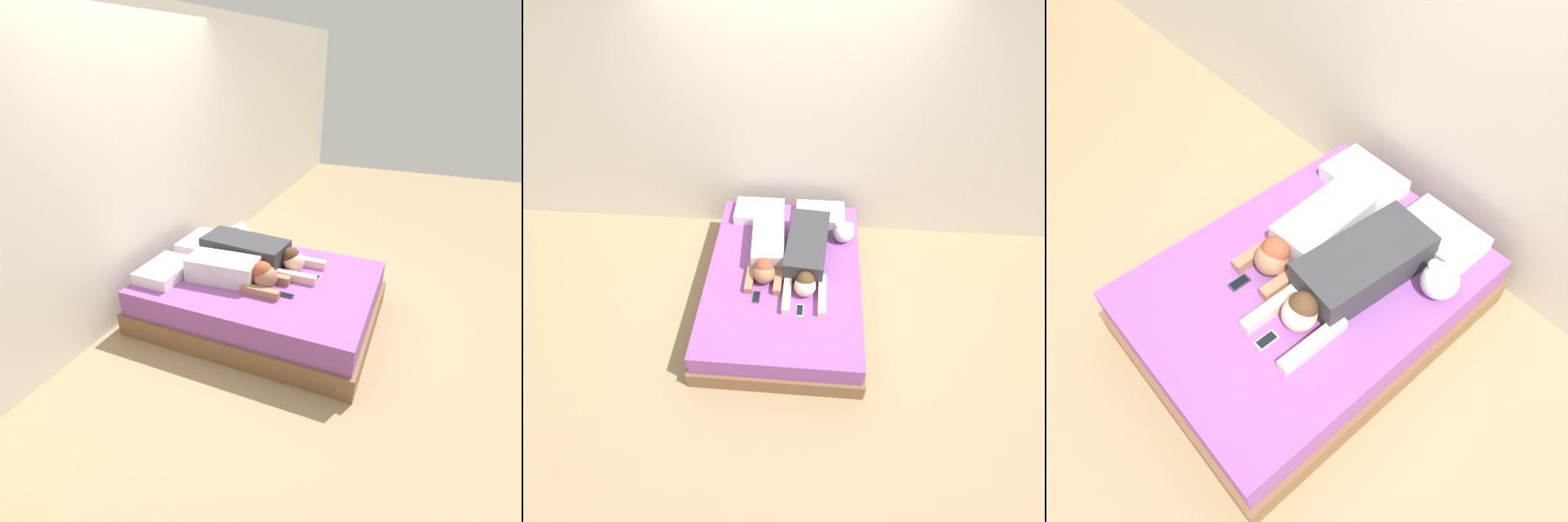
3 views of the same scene
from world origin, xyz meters
The scene contains 10 objects.
ground_plane centered at (0.00, 0.00, 0.00)m, with size 12.00×12.00×0.00m, color #9E8460.
wall_back centered at (0.00, 1.16, 1.30)m, with size 12.00×0.06×2.60m.
bed centered at (0.00, 0.00, 0.21)m, with size 1.49×2.02×0.42m.
pillow_head_left centered at (-0.32, 0.78, 0.47)m, with size 0.51×0.34×0.11m.
pillow_head_right centered at (0.32, 0.78, 0.47)m, with size 0.51×0.34×0.11m.
person_left centered at (-0.17, 0.16, 0.52)m, with size 0.35×0.88×0.24m.
person_right centered at (0.20, 0.15, 0.53)m, with size 0.42×1.14×0.23m.
cell_phone_left centered at (-0.22, -0.32, 0.43)m, with size 0.06×0.12×0.01m.
cell_phone_right centered at (0.17, -0.43, 0.43)m, with size 0.06×0.12×0.01m.
plush_toy centered at (0.56, 0.48, 0.53)m, with size 0.21×0.21×0.22m.
Camera 3 is at (1.29, -1.13, 2.79)m, focal length 35.00 mm.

